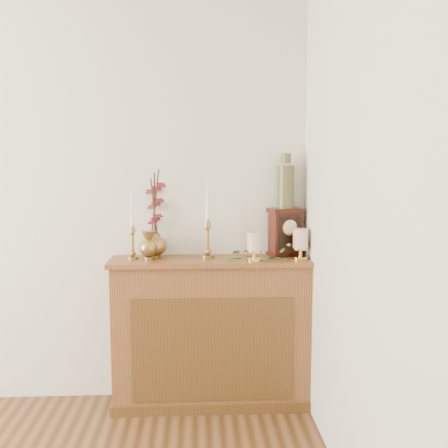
{
  "coord_description": "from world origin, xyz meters",
  "views": [
    {
      "loc": [
        1.32,
        -1.06,
        1.52
      ],
      "look_at": [
        1.48,
        2.05,
        1.15
      ],
      "focal_mm": 42.0,
      "sensor_mm": 36.0,
      "label": 1
    }
  ],
  "objects": [
    {
      "name": "console_shelf",
      "position": [
        1.4,
        2.1,
        0.44
      ],
      "size": [
        1.24,
        0.34,
        0.93
      ],
      "color": "brown",
      "rests_on": "ground"
    },
    {
      "name": "ivy_garland",
      "position": [
        1.64,
        2.04,
        0.94
      ],
      "size": [
        0.4,
        0.17,
        0.07
      ],
      "rotation": [
        0.0,
        0.0,
        -0.05
      ],
      "color": "#3C722B",
      "rests_on": "console_shelf"
    },
    {
      "name": "pillar_candle_right",
      "position": [
        1.94,
        2.05,
        1.03
      ],
      "size": [
        0.1,
        0.1,
        0.2
      ],
      "rotation": [
        0.0,
        0.0,
        -0.18
      ],
      "color": "gold",
      "rests_on": "console_shelf"
    },
    {
      "name": "candlestick_center",
      "position": [
        1.38,
        2.11,
        1.09
      ],
      "size": [
        0.08,
        0.08,
        0.49
      ],
      "rotation": [
        0.0,
        0.0,
        -0.08
      ],
      "color": "#A08240",
      "rests_on": "console_shelf"
    },
    {
      "name": "pillar_candle_left",
      "position": [
        1.65,
        2.0,
        1.03
      ],
      "size": [
        0.09,
        0.09,
        0.18
      ],
      "rotation": [
        0.0,
        0.0,
        0.3
      ],
      "color": "gold",
      "rests_on": "console_shelf"
    },
    {
      "name": "ceramic_vase",
      "position": [
        1.87,
        2.18,
        1.38
      ],
      "size": [
        0.11,
        0.11,
        0.34
      ],
      "rotation": [
        0.0,
        0.0,
        0.28
      ],
      "color": "#183023",
      "rests_on": "mantel_clock"
    },
    {
      "name": "bud_vase",
      "position": [
        1.02,
        2.07,
        1.02
      ],
      "size": [
        0.11,
        0.11,
        0.17
      ],
      "rotation": [
        0.0,
        0.0,
        -0.08
      ],
      "color": "#A08240",
      "rests_on": "console_shelf"
    },
    {
      "name": "mantel_clock",
      "position": [
        1.87,
        2.18,
        1.08
      ],
      "size": [
        0.23,
        0.19,
        0.3
      ],
      "rotation": [
        0.0,
        0.0,
        0.28
      ],
      "color": "#360F0A",
      "rests_on": "console_shelf"
    },
    {
      "name": "ginger_jar",
      "position": [
        1.06,
        2.21,
        1.18
      ],
      "size": [
        0.23,
        0.24,
        0.55
      ],
      "rotation": [
        0.0,
        0.0,
        0.04
      ],
      "color": "#A08240",
      "rests_on": "console_shelf"
    },
    {
      "name": "candlestick_left",
      "position": [
        0.92,
        2.1,
        1.07
      ],
      "size": [
        0.07,
        0.07,
        0.42
      ],
      "rotation": [
        0.0,
        0.0,
        0.07
      ],
      "color": "#A08240",
      "rests_on": "console_shelf"
    }
  ]
}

